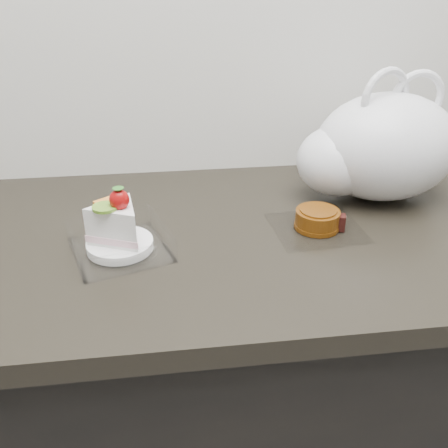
# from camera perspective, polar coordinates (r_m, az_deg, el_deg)

# --- Properties ---
(counter) EXTENTS (2.04, 0.64, 0.90)m
(counter) POSITION_cam_1_polar(r_m,az_deg,el_deg) (1.24, 3.41, -18.93)
(counter) COLOR black
(counter) RESTS_ON ground
(cake_tray) EXTENTS (0.20, 0.20, 0.12)m
(cake_tray) POSITION_cam_1_polar(r_m,az_deg,el_deg) (0.89, -11.93, -1.17)
(cake_tray) COLOR white
(cake_tray) RESTS_ON counter
(mooncake_wrap) EXTENTS (0.18, 0.17, 0.04)m
(mooncake_wrap) POSITION_cam_1_polar(r_m,az_deg,el_deg) (0.97, 10.69, 0.36)
(mooncake_wrap) COLOR white
(mooncake_wrap) RESTS_ON counter
(plastic_bag) EXTENTS (0.37, 0.29, 0.28)m
(plastic_bag) POSITION_cam_1_polar(r_m,az_deg,el_deg) (1.09, 17.04, 8.23)
(plastic_bag) COLOR white
(plastic_bag) RESTS_ON counter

